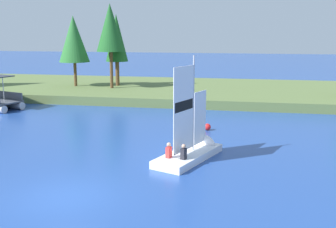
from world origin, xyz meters
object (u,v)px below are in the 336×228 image
at_px(sailboat, 197,148).
at_px(channel_buoy, 207,127).
at_px(shoreline_tree_midleft, 74,39).
at_px(shoreline_tree_centre, 110,28).
at_px(shoreline_tree_midright, 117,38).

relative_size(sailboat, channel_buoy, 13.04).
distance_m(shoreline_tree_midleft, shoreline_tree_centre, 4.19).
xyz_separation_m(shoreline_tree_midleft, channel_buoy, (14.39, -12.80, -5.16)).
xyz_separation_m(shoreline_tree_midright, channel_buoy, (10.38, -13.94, -5.22)).
bearing_deg(sailboat, shoreline_tree_midright, 49.82).
distance_m(shoreline_tree_midright, sailboat, 22.38).
relative_size(shoreline_tree_midleft, shoreline_tree_midright, 0.98).
xyz_separation_m(shoreline_tree_centre, channel_buoy, (10.39, -12.13, -6.23)).
xyz_separation_m(shoreline_tree_centre, sailboat, (10.37, -17.36, -6.09)).
xyz_separation_m(shoreline_tree_midright, sailboat, (10.36, -19.17, -5.09)).
height_order(shoreline_tree_midright, channel_buoy, shoreline_tree_midright).
relative_size(shoreline_tree_centre, channel_buoy, 18.54).
distance_m(shoreline_tree_centre, shoreline_tree_midright, 2.07).
bearing_deg(sailboat, channel_buoy, 21.20).
bearing_deg(shoreline_tree_centre, shoreline_tree_midright, 89.93).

